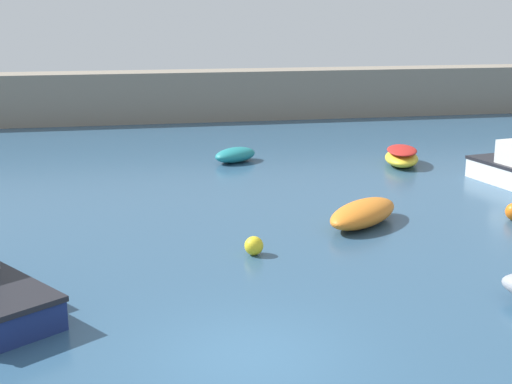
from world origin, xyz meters
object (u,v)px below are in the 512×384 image
(open_tender_yellow, at_px, (363,213))
(mooring_buoy_yellow, at_px, (254,246))
(rowboat_with_red_cover, at_px, (402,156))
(fishing_dinghy_green, at_px, (235,155))

(open_tender_yellow, bearing_deg, mooring_buoy_yellow, -13.61)
(rowboat_with_red_cover, distance_m, mooring_buoy_yellow, 13.07)
(rowboat_with_red_cover, distance_m, open_tender_yellow, 9.16)
(fishing_dinghy_green, distance_m, rowboat_with_red_cover, 7.13)
(fishing_dinghy_green, xyz_separation_m, open_tender_yellow, (2.31, -9.93, 0.05))
(open_tender_yellow, height_order, mooring_buoy_yellow, open_tender_yellow)
(mooring_buoy_yellow, bearing_deg, fishing_dinghy_green, 82.81)
(open_tender_yellow, xyz_separation_m, mooring_buoy_yellow, (-3.83, -2.09, -0.11))
(fishing_dinghy_green, height_order, open_tender_yellow, open_tender_yellow)
(fishing_dinghy_green, height_order, rowboat_with_red_cover, rowboat_with_red_cover)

